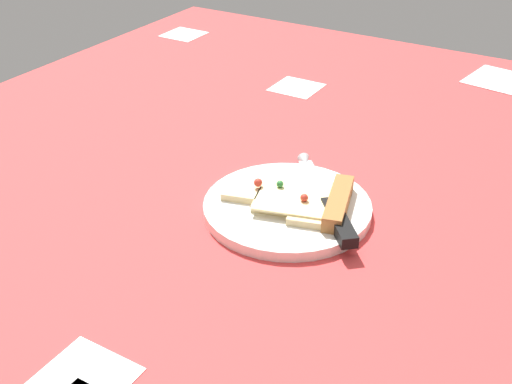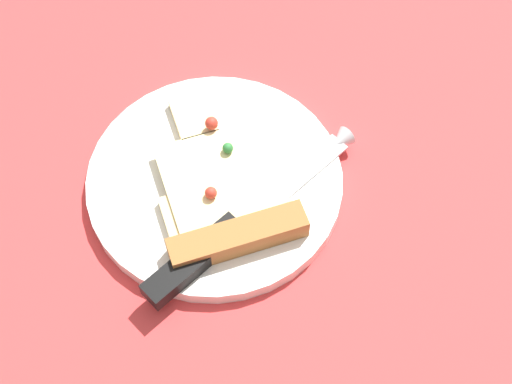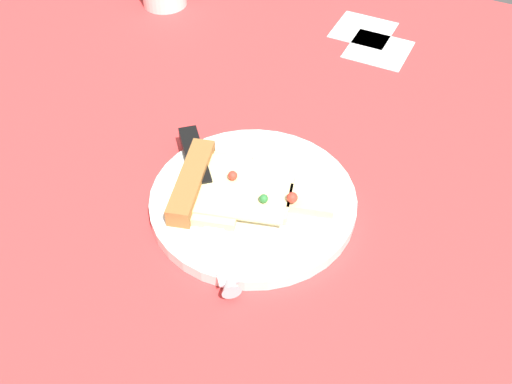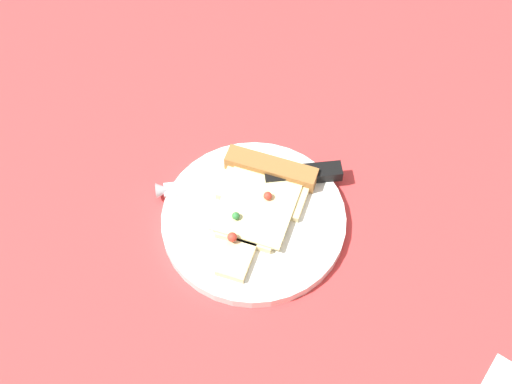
# 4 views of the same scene
# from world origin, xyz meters

# --- Properties ---
(ground_plane) EXTENTS (1.41, 1.41, 0.03)m
(ground_plane) POSITION_xyz_m (-0.00, -0.00, -0.01)
(ground_plane) COLOR #D13838
(ground_plane) RESTS_ON ground
(plate) EXTENTS (0.23, 0.23, 0.02)m
(plate) POSITION_xyz_m (0.03, -0.09, 0.01)
(plate) COLOR white
(plate) RESTS_ON ground_plane
(pizza_slice) EXTENTS (0.19, 0.14, 0.03)m
(pizza_slice) POSITION_xyz_m (0.05, -0.09, 0.02)
(pizza_slice) COLOR beige
(pizza_slice) RESTS_ON plate
(knife) EXTENTS (0.17, 0.19, 0.02)m
(knife) POSITION_xyz_m (0.08, -0.08, 0.02)
(knife) COLOR silver
(knife) RESTS_ON plate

